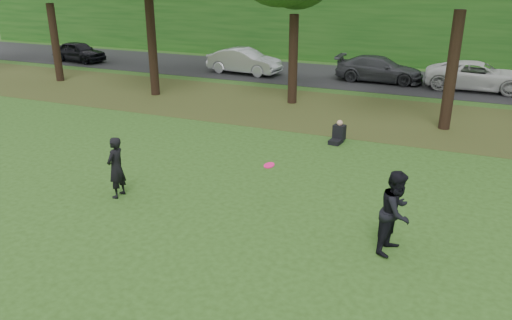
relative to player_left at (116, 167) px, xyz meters
The scene contains 9 objects.
ground 4.62m from the player_left, 25.71° to the right, with size 120.00×120.00×0.00m, color #284716.
leaf_litter 11.80m from the player_left, 69.66° to the left, with size 60.00×7.00×0.01m, color #4C391B.
street 19.48m from the player_left, 77.87° to the left, with size 70.00×7.00×0.02m, color black.
far_hedge 25.42m from the player_left, 80.72° to the left, with size 70.00×3.00×5.00m, color #184914.
player_left is the anchor object (origin of this frame).
player_right 7.57m from the player_left, ahead, with size 0.94×0.74×1.94m, color black.
parked_cars 18.37m from the player_left, 78.44° to the left, with size 40.96×3.43×1.51m.
frisbee 4.47m from the player_left, ahead, with size 0.30×0.31×0.11m.
seated_person 8.41m from the player_left, 57.10° to the left, with size 0.52×0.78×0.83m.
Camera 1 is at (4.43, -8.35, 5.99)m, focal length 35.00 mm.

